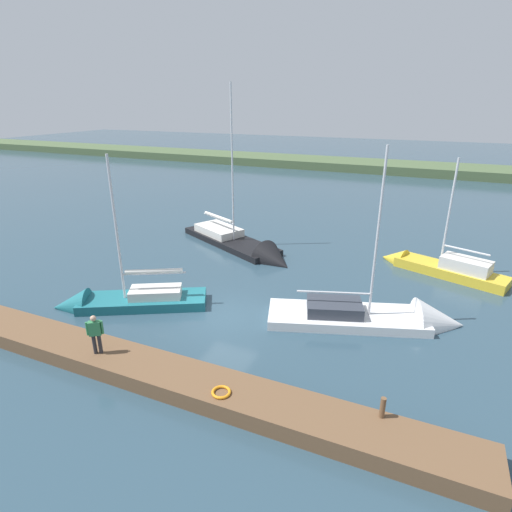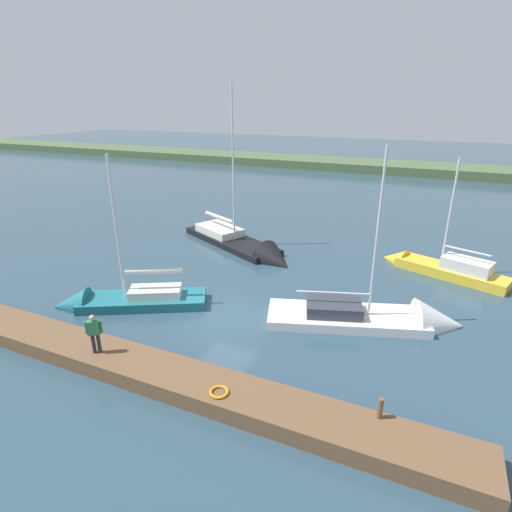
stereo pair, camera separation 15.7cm
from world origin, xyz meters
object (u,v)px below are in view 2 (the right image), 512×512
sailboat_mid_channel (386,321)px  sailboat_behind_pier (438,269)px  life_ring_buoy (219,392)px  mooring_post_near (380,408)px  person_on_dock (94,331)px  sailboat_inner_slip (245,248)px  sailboat_far_right (120,303)px

sailboat_mid_channel → sailboat_behind_pier: 7.65m
sailboat_behind_pier → life_ring_buoy: bearing=87.1°
life_ring_buoy → sailboat_mid_channel: (-4.40, -8.02, -0.53)m
mooring_post_near → sailboat_behind_pier: (-1.40, -14.37, -0.74)m
life_ring_buoy → person_on_dock: (5.42, -0.16, 0.88)m
sailboat_mid_channel → sailboat_behind_pier: bearing=56.5°
sailboat_inner_slip → life_ring_buoy: bearing=-41.1°
sailboat_behind_pier → sailboat_far_right: 18.24m
person_on_dock → sailboat_far_right: bearing=-2.4°
mooring_post_near → person_on_dock: bearing=4.8°
sailboat_mid_channel → life_ring_buoy: bearing=-136.9°
sailboat_mid_channel → sailboat_inner_slip: bearing=130.0°
sailboat_far_right → person_on_dock: bearing=94.3°
sailboat_behind_pier → sailboat_far_right: size_ratio=0.90×
sailboat_mid_channel → sailboat_inner_slip: (10.24, -6.35, -0.01)m
sailboat_mid_channel → sailboat_far_right: 13.03m
sailboat_far_right → sailboat_behind_pier: bearing=-171.0°
life_ring_buoy → sailboat_far_right: bearing=-28.4°
mooring_post_near → sailboat_far_right: (13.14, -3.36, -0.82)m
sailboat_mid_channel → person_on_dock: size_ratio=5.67×
sailboat_mid_channel → sailboat_far_right: sailboat_mid_channel is taller
sailboat_inner_slip → sailboat_far_right: size_ratio=1.43×
person_on_dock → sailboat_mid_channel: bearing=-86.2°
sailboat_behind_pier → sailboat_inner_slip: bearing=24.5°
mooring_post_near → sailboat_inner_slip: sailboat_inner_slip is taller
sailboat_far_right → person_on_dock: 5.21m
mooring_post_near → person_on_dock: 10.49m
sailboat_inner_slip → sailboat_far_right: 10.24m
sailboat_behind_pier → mooring_post_near: bearing=104.2°
mooring_post_near → sailboat_far_right: size_ratio=0.08×
life_ring_buoy → sailboat_inner_slip: size_ratio=0.06×
person_on_dock → life_ring_buoy: bearing=-126.6°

